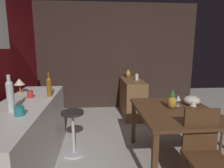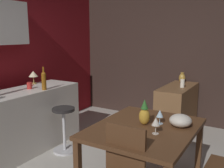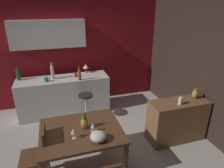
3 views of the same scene
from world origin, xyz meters
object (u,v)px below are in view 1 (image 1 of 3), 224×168
Objects in this scene: fruit_bowl at (192,100)px; cup_red at (30,94)px; vase_brass at (128,74)px; wine_bottle_clear at (10,94)px; wine_glass_right at (193,103)px; counter_lamp at (19,82)px; sideboard_cabinet at (132,97)px; pillar_candle_tall at (137,77)px; bar_stool at (73,131)px; wine_glass_left at (178,98)px; dining_table at (175,116)px; cup_teal at (19,111)px; pineapple_centerpiece at (172,100)px; wine_bottle_amber at (49,86)px; chair_near_window at (205,152)px.

cup_red is (-0.02, 2.22, 0.14)m from fruit_bowl.
vase_brass is at bearing 15.65° from fruit_bowl.
fruit_bowl is at bearing -89.60° from cup_red.
wine_bottle_clear reaches higher than cup_red.
wine_glass_right is 2.39m from counter_lamp.
sideboard_cabinet is 6.70× the size of pillar_candle_tall.
counter_lamp is (0.16, 0.75, 0.71)m from bar_stool.
wine_glass_left is at bearing -170.26° from vase_brass.
bar_stool is (0.31, 1.39, -0.31)m from dining_table.
cup_teal is 2.84m from pillar_candle_tall.
dining_table is 7.40× the size of pillar_candle_tall.
dining_table is 2.25m from vase_brass.
pineapple_centerpiece is at bearing -93.58° from cup_red.
bar_stool is at bearing -76.14° from wine_bottle_amber.
wine_glass_left is 1.42× the size of cup_red.
pineapple_centerpiece reaches higher than wine_glass_right.
chair_near_window reaches higher than fruit_bowl.
cup_teal is at bearing 107.24° from pineapple_centerpiece.
counter_lamp is at bearing 82.29° from wine_glass_left.
fruit_bowl is at bearing -96.41° from counter_lamp.
pillar_candle_tall is at bearing 15.37° from fruit_bowl.
pillar_candle_tall is at bearing -56.11° from counter_lamp.
vase_brass is (2.35, 0.42, 0.05)m from wine_glass_right.
chair_near_window is 2.79× the size of wine_bottle_amber.
wine_glass_left is at bearing -51.28° from pineapple_centerpiece.
cup_teal reaches higher than dining_table.
pineapple_centerpiece reaches higher than vase_brass.
pineapple_centerpiece is (0.69, 0.08, 0.35)m from chair_near_window.
sideboard_cabinet is 2.88m from cup_teal.
wine_bottle_clear is (-0.34, 1.93, 0.42)m from dining_table.
dining_table is 11.28× the size of cup_red.
chair_near_window is 2.00m from wine_bottle_amber.
bar_stool is at bearing -27.12° from cup_teal.
cup_teal reaches higher than bar_stool.
wine_glass_right is at bearing -171.24° from pillar_candle_tall.
cup_red is at bearing 89.67° from wine_glass_left.
wine_bottle_clear reaches higher than sideboard_cabinet.
dining_table is 6.39× the size of vase_brass.
chair_near_window is 5.64× the size of pillar_candle_tall.
wine_bottle_amber is at bearing 88.70° from fruit_bowl.
vase_brass is at bearing -46.98° from counter_lamp.
wine_bottle_amber is (0.36, 1.84, 0.18)m from wine_glass_right.
pineapple_centerpiece is 1.88m from cup_red.
bar_stool is 1.12m from wine_bottle_clear.
vase_brass is (2.17, 0.22, 0.05)m from pineapple_centerpiece.
cup_red is at bearing 86.42° from pineapple_centerpiece.
vase_brass reaches higher than chair_near_window.
pillar_candle_tall is (1.82, 0.13, 0.23)m from dining_table.
pineapple_centerpiece is at bearing -96.19° from wine_bottle_amber.
vase_brass is at bearing 16.75° from pillar_candle_tall.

